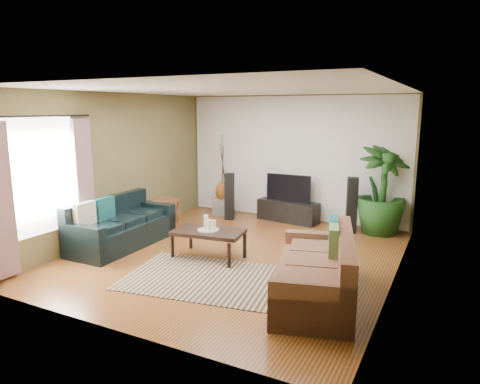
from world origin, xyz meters
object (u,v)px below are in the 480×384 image
Objects in this scene: pedestal at (223,206)px; vase at (223,191)px; television at (288,188)px; potted_plant at (381,190)px; sofa_left at (122,222)px; speaker_right at (352,205)px; coffee_table at (209,244)px; side_table at (165,212)px; speaker_left at (229,196)px; sofa_right at (315,266)px; tv_stand at (288,211)px.

vase is at bearing 0.00° from pedestal.
television is 1.67m from pedestal.
sofa_left is at bearing -143.83° from potted_plant.
speaker_right is at bearing -52.87° from sofa_left.
coffee_table is 2.12× the size of side_table.
side_table is (-0.21, 1.51, -0.16)m from sofa_left.
sofa_left is 2.62m from speaker_left.
sofa_right reaches higher than pedestal.
speaker_left is at bearing -151.59° from sofa_right.
side_table is (-3.66, -1.17, -0.28)m from speaker_right.
television is at bearing 31.93° from side_table.
side_table is (-2.24, -1.40, 0.04)m from tv_stand.
vase reaches higher than side_table.
speaker_right reaches higher than sofa_left.
side_table reaches higher than pedestal.
potted_plant is (1.92, -0.02, 0.12)m from television.
television is 1.92m from potted_plant.
speaker_left is (-1.22, -0.42, -0.23)m from television.
potted_plant reaches higher than side_table.
potted_plant reaches higher than pedestal.
sofa_left is 4.91m from potted_plant.
television is (0.00, 0.00, 0.51)m from tv_stand.
sofa_left is at bearing 176.56° from coffee_table.
potted_plant is (1.92, -0.02, 0.64)m from tv_stand.
television reaches higher than side_table.
sofa_left is 2.87m from vase.
coffee_table is 0.66× the size of potted_plant.
coffee_table is at bearing -129.48° from potted_plant.
pedestal is 0.69× the size of side_table.
side_table is at bearing -132.76° from sofa_right.
side_table is (-4.16, -1.37, -0.59)m from potted_plant.
speaker_right is at bearing -2.87° from vase.
side_table reaches higher than coffee_table.
speaker_right reaches higher than speaker_left.
pedestal is 0.78× the size of vase.
coffee_table is 3.61m from potted_plant.
potted_plant is at bearing 42.05° from coffee_table.
tv_stand is at bearing 74.55° from coffee_table.
television is at bearing 179.29° from potted_plant.
coffee_table is at bearing -96.99° from television.
pedestal is at bearing -151.30° from sofa_right.
side_table is at bearing -117.05° from pedestal.
coffee_table is 2.83m from television.
vase is (-1.23, 2.68, 0.31)m from coffee_table.
speaker_right is (2.63, 0.19, 0.04)m from speaker_left.
television is at bearing 2.97° from pedestal.
sofa_left reaches higher than side_table.
sofa_right reaches higher than vase.
sofa_left is 1.71m from coffee_table.
tv_stand is 2.02m from potted_plant.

